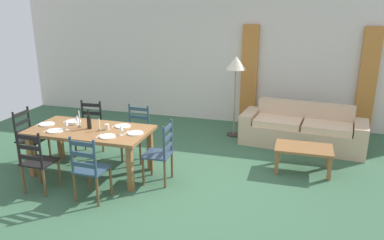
{
  "coord_description": "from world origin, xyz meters",
  "views": [
    {
      "loc": [
        1.8,
        -5.05,
        2.66
      ],
      "look_at": [
        0.11,
        0.76,
        0.75
      ],
      "focal_mm": 35.24,
      "sensor_mm": 36.0,
      "label": 1
    }
  ],
  "objects_px": {
    "dining_chair_near_left": "(37,161)",
    "wine_glass_near_left": "(66,123)",
    "dining_chair_head_west": "(30,137)",
    "couch": "(302,131)",
    "dining_table": "(90,134)",
    "coffee_cup_primary": "(107,127)",
    "coffee_table": "(304,151)",
    "standing_lamp": "(236,68)",
    "wine_bottle": "(89,121)",
    "dining_chair_far_right": "(136,133)",
    "wine_glass_far_left": "(77,118)",
    "dining_chair_near_right": "(89,169)",
    "dining_chair_far_left": "(90,128)",
    "wine_glass_near_right": "(121,128)",
    "dining_chair_head_east": "(161,153)"
  },
  "relations": [
    {
      "from": "dining_chair_head_west",
      "to": "wine_bottle",
      "type": "height_order",
      "value": "wine_bottle"
    },
    {
      "from": "dining_table",
      "to": "dining_chair_near_left",
      "type": "relative_size",
      "value": 1.98
    },
    {
      "from": "dining_chair_head_east",
      "to": "wine_bottle",
      "type": "relative_size",
      "value": 3.04
    },
    {
      "from": "dining_chair_head_west",
      "to": "wine_glass_far_left",
      "type": "height_order",
      "value": "dining_chair_head_west"
    },
    {
      "from": "dining_chair_near_right",
      "to": "dining_chair_head_east",
      "type": "xyz_separation_m",
      "value": [
        0.73,
        0.8,
        0.0
      ]
    },
    {
      "from": "wine_bottle",
      "to": "standing_lamp",
      "type": "xyz_separation_m",
      "value": [
        1.88,
        2.4,
        0.54
      ]
    },
    {
      "from": "dining_chair_head_west",
      "to": "coffee_table",
      "type": "distance_m",
      "value": 4.55
    },
    {
      "from": "dining_table",
      "to": "coffee_cup_primary",
      "type": "relative_size",
      "value": 21.11
    },
    {
      "from": "dining_chair_near_right",
      "to": "couch",
      "type": "distance_m",
      "value": 4.11
    },
    {
      "from": "wine_glass_near_left",
      "to": "dining_chair_far_left",
      "type": "bearing_deg",
      "value": 99.59
    },
    {
      "from": "dining_table",
      "to": "coffee_cup_primary",
      "type": "bearing_deg",
      "value": 9.86
    },
    {
      "from": "dining_chair_near_left",
      "to": "dining_table",
      "type": "bearing_deg",
      "value": 62.06
    },
    {
      "from": "dining_chair_near_right",
      "to": "dining_chair_head_west",
      "type": "xyz_separation_m",
      "value": [
        -1.62,
        0.82,
        0.0
      ]
    },
    {
      "from": "dining_chair_head_west",
      "to": "dining_chair_far_right",
      "type": "bearing_deg",
      "value": 23.47
    },
    {
      "from": "dining_table",
      "to": "wine_bottle",
      "type": "bearing_deg",
      "value": 121.9
    },
    {
      "from": "wine_glass_far_left",
      "to": "coffee_table",
      "type": "xyz_separation_m",
      "value": [
        3.56,
        0.88,
        -0.51
      ]
    },
    {
      "from": "couch",
      "to": "dining_table",
      "type": "bearing_deg",
      "value": -145.26
    },
    {
      "from": "dining_chair_far_right",
      "to": "dining_chair_far_left",
      "type": "bearing_deg",
      "value": -179.61
    },
    {
      "from": "dining_chair_far_right",
      "to": "dining_chair_head_east",
      "type": "xyz_separation_m",
      "value": [
        0.73,
        -0.73,
        0.0
      ]
    },
    {
      "from": "wine_glass_near_left",
      "to": "wine_glass_near_right",
      "type": "distance_m",
      "value": 0.93
    },
    {
      "from": "dining_chair_head_west",
      "to": "coffee_cup_primary",
      "type": "distance_m",
      "value": 1.49
    },
    {
      "from": "dining_chair_head_west",
      "to": "standing_lamp",
      "type": "bearing_deg",
      "value": 38.06
    },
    {
      "from": "dining_chair_near_right",
      "to": "wine_glass_far_left",
      "type": "height_order",
      "value": "dining_chair_near_right"
    },
    {
      "from": "dining_chair_near_left",
      "to": "wine_glass_near_left",
      "type": "bearing_deg",
      "value": 81.68
    },
    {
      "from": "dining_chair_far_left",
      "to": "standing_lamp",
      "type": "distance_m",
      "value": 3.03
    },
    {
      "from": "dining_table",
      "to": "wine_glass_far_left",
      "type": "distance_m",
      "value": 0.39
    },
    {
      "from": "dining_chair_head_west",
      "to": "standing_lamp",
      "type": "distance_m",
      "value": 3.98
    },
    {
      "from": "dining_chair_near_right",
      "to": "dining_chair_far_right",
      "type": "height_order",
      "value": "same"
    },
    {
      "from": "dining_chair_head_west",
      "to": "dining_chair_head_east",
      "type": "relative_size",
      "value": 1.0
    },
    {
      "from": "dining_table",
      "to": "dining_chair_near_right",
      "type": "relative_size",
      "value": 1.98
    },
    {
      "from": "couch",
      "to": "standing_lamp",
      "type": "bearing_deg",
      "value": 172.24
    },
    {
      "from": "dining_chair_far_left",
      "to": "dining_chair_head_west",
      "type": "relative_size",
      "value": 1.0
    },
    {
      "from": "dining_chair_far_right",
      "to": "wine_bottle",
      "type": "distance_m",
      "value": 0.94
    },
    {
      "from": "dining_table",
      "to": "standing_lamp",
      "type": "xyz_separation_m",
      "value": [
        1.87,
        2.42,
        0.75
      ]
    },
    {
      "from": "dining_chair_near_right",
      "to": "wine_glass_far_left",
      "type": "relative_size",
      "value": 5.96
    },
    {
      "from": "couch",
      "to": "dining_chair_head_west",
      "type": "bearing_deg",
      "value": -153.45
    },
    {
      "from": "coffee_table",
      "to": "wine_glass_near_right",
      "type": "bearing_deg",
      "value": -156.59
    },
    {
      "from": "wine_glass_near_left",
      "to": "wine_glass_near_right",
      "type": "xyz_separation_m",
      "value": [
        0.93,
        0.02,
        0.0
      ]
    },
    {
      "from": "dining_table",
      "to": "dining_chair_near_left",
      "type": "xyz_separation_m",
      "value": [
        -0.41,
        -0.78,
        -0.19
      ]
    },
    {
      "from": "dining_chair_near_left",
      "to": "wine_glass_near_right",
      "type": "distance_m",
      "value": 1.27
    },
    {
      "from": "coffee_cup_primary",
      "to": "standing_lamp",
      "type": "distance_m",
      "value": 2.92
    },
    {
      "from": "coffee_table",
      "to": "standing_lamp",
      "type": "distance_m",
      "value": 2.24
    },
    {
      "from": "dining_chair_far_right",
      "to": "couch",
      "type": "relative_size",
      "value": 0.41
    },
    {
      "from": "dining_chair_head_west",
      "to": "wine_glass_near_left",
      "type": "bearing_deg",
      "value": -11.45
    },
    {
      "from": "dining_chair_head_east",
      "to": "coffee_table",
      "type": "bearing_deg",
      "value": 25.8
    },
    {
      "from": "dining_chair_far_right",
      "to": "coffee_cup_primary",
      "type": "height_order",
      "value": "dining_chair_far_right"
    },
    {
      "from": "dining_chair_far_right",
      "to": "wine_glass_far_left",
      "type": "height_order",
      "value": "dining_chair_far_right"
    },
    {
      "from": "dining_chair_far_left",
      "to": "wine_glass_near_right",
      "type": "distance_m",
      "value": 1.43
    },
    {
      "from": "wine_glass_near_right",
      "to": "dining_chair_head_east",
      "type": "bearing_deg",
      "value": 13.9
    },
    {
      "from": "dining_chair_head_east",
      "to": "couch",
      "type": "height_order",
      "value": "dining_chair_head_east"
    }
  ]
}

